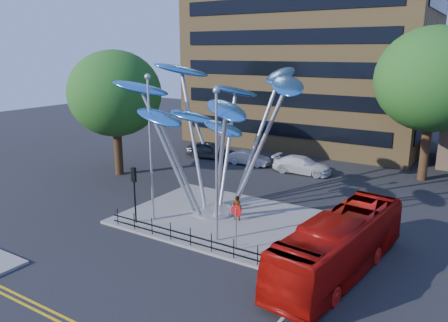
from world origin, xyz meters
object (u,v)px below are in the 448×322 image
Objects in this scene: traffic_light_island at (134,183)px; pedestrian at (237,208)px; no_entry_sign_island at (236,220)px; red_bus at (340,245)px; parked_car_mid at (249,158)px; tree_right at (433,80)px; street_lamp_right at (217,152)px; leaf_sculpture at (214,107)px; street_lamp_left at (150,136)px; parked_car_left at (210,150)px; tree_left at (115,94)px; parked_car_right at (302,165)px.

traffic_light_island is 2.21× the size of pedestrian.
no_entry_sign_island is 5.23m from red_bus.
traffic_light_island is at bearing -178.93° from parked_car_mid.
tree_right is 1.46× the size of street_lamp_right.
pedestrian is (2.00, -0.57, -5.95)m from leaf_sculpture.
traffic_light_island is 0.33× the size of red_bus.
traffic_light_island is (-0.50, -1.00, -2.74)m from street_lamp_left.
tree_right is 1.38× the size of street_lamp_left.
leaf_sculpture is 16.12m from parked_car_left.
tree_left reaches higher than parked_car_mid.
tree_right is 7.81× the size of pedestrian.
leaf_sculpture is 13.42m from parked_car_right.
pedestrian is 0.40× the size of parked_car_mid.
leaf_sculpture is (-10.07, -15.32, -1.16)m from tree_right.
tree_left is at bearing -27.27° from pedestrian.
street_lamp_left is at bearing 171.39° from no_entry_sign_island.
red_bus is 2.63× the size of parked_car_mid.
parked_car_right is (5.17, -0.01, 0.08)m from parked_car_mid.
parked_car_left is at bearing 109.13° from traffic_light_island.
red_bus is 17.35m from parked_car_right.
tree_right is 20.27m from parked_car_left.
leaf_sculpture reaches higher than traffic_light_island.
pedestrian reaches higher than parked_car_mid.
street_lamp_right is at bearing -176.88° from parked_car_right.
red_bus is (5.16, 0.76, -0.39)m from no_entry_sign_island.
street_lamp_left is at bearing -166.02° from parked_car_left.
tree_left is at bearing 140.19° from traffic_light_island.
red_bus is at bearing -142.04° from parked_car_mid.
parked_car_left is at bearing 125.15° from street_lamp_right.
tree_right is 18.37m from leaf_sculpture.
no_entry_sign_island is 20.74m from parked_car_left.
red_bus is (9.23, -3.40, -5.44)m from leaf_sculpture.
parked_car_left is (-5.69, 16.39, -1.81)m from traffic_light_island.
leaf_sculpture is at bearing -27.56° from pedestrian.
tree_right is at bearing -79.57° from parked_car_mid.
street_lamp_left is 5.68× the size of pedestrian.
street_lamp_left is 5.03m from street_lamp_right.
street_lamp_left reaches higher than parked_car_mid.
street_lamp_right is 1.75× the size of parked_car_left.
tree_right is at bearing -88.46° from parked_car_left.
parked_car_right is at bearing -159.15° from tree_right.
tree_left is at bearing 154.23° from street_lamp_right.
parked_car_mid is at bearing 117.01° from no_entry_sign_island.
street_lamp_right is 2.13× the size of parked_car_mid.
pedestrian is (-0.57, 3.11, -4.17)m from street_lamp_right.
traffic_light_island is 0.72× the size of parked_car_left.
street_lamp_left reaches higher than parked_car_right.
parked_car_mid is (4.50, -0.31, -0.17)m from parked_car_left.
street_lamp_right is 1.66× the size of parked_car_right.
street_lamp_left is at bearing -174.48° from red_bus.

